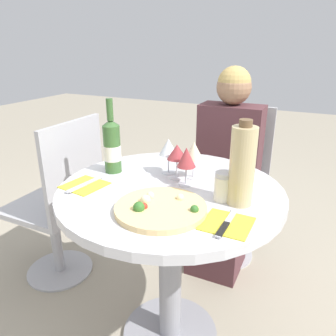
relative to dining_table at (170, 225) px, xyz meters
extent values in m
plane|color=#9E937F|center=(0.00, 0.00, -0.60)|extent=(12.00, 12.00, 0.00)
cylinder|color=gray|center=(0.00, 0.00, -0.59)|extent=(0.44, 0.44, 0.02)
cylinder|color=gray|center=(0.00, 0.00, -0.22)|extent=(0.10, 0.10, 0.71)
cylinder|color=silver|center=(0.00, 0.00, 0.15)|extent=(0.89, 0.89, 0.04)
cylinder|color=#ADADB2|center=(0.04, 0.73, -0.59)|extent=(0.38, 0.38, 0.01)
cylinder|color=#ADADB2|center=(0.04, 0.73, -0.38)|extent=(0.06, 0.06, 0.43)
cube|color=#ADADB2|center=(0.04, 0.73, -0.15)|extent=(0.43, 0.43, 0.03)
cube|color=#ADADB2|center=(0.04, 0.94, 0.10)|extent=(0.43, 0.02, 0.49)
cube|color=#512D33|center=(0.04, 0.58, -0.37)|extent=(0.30, 0.30, 0.46)
cube|color=#512D33|center=(0.04, 0.73, 0.12)|extent=(0.35, 0.18, 0.52)
sphere|color=#997051|center=(0.04, 0.73, 0.48)|extent=(0.19, 0.19, 0.19)
sphere|color=tan|center=(0.04, 0.73, 0.50)|extent=(0.18, 0.18, 0.18)
cylinder|color=#ADADB2|center=(-0.80, 0.13, -0.59)|extent=(0.38, 0.38, 0.01)
cylinder|color=#ADADB2|center=(-0.80, 0.13, -0.38)|extent=(0.06, 0.06, 0.43)
cube|color=#ADADB2|center=(-0.80, 0.13, -0.15)|extent=(0.43, 0.43, 0.03)
cube|color=#ADADB2|center=(-0.60, 0.13, 0.10)|extent=(0.02, 0.43, 0.49)
cylinder|color=#E5C17F|center=(0.05, -0.19, 0.18)|extent=(0.31, 0.31, 0.02)
sphere|color=#B22D1E|center=(0.01, -0.23, 0.20)|extent=(0.02, 0.02, 0.02)
sphere|color=beige|center=(0.09, -0.11, 0.20)|extent=(0.03, 0.03, 0.03)
sphere|color=#336B28|center=(0.17, -0.17, 0.20)|extent=(0.03, 0.03, 0.03)
sphere|color=beige|center=(-0.01, -0.15, 0.20)|extent=(0.03, 0.03, 0.03)
sphere|color=#336B28|center=(0.00, -0.25, 0.20)|extent=(0.04, 0.04, 0.04)
sphere|color=beige|center=(-0.01, -0.19, 0.20)|extent=(0.04, 0.04, 0.04)
cylinder|color=#38602D|center=(-0.30, 0.05, 0.27)|extent=(0.07, 0.07, 0.21)
cone|color=#38602D|center=(-0.30, 0.05, 0.39)|extent=(0.07, 0.07, 0.03)
cylinder|color=#38602D|center=(-0.30, 0.05, 0.44)|extent=(0.03, 0.03, 0.09)
cylinder|color=silver|center=(-0.30, 0.05, 0.26)|extent=(0.08, 0.08, 0.07)
cylinder|color=tan|center=(0.28, -0.02, 0.31)|extent=(0.09, 0.09, 0.28)
cylinder|color=brown|center=(0.28, -0.02, 0.46)|extent=(0.04, 0.04, 0.02)
cylinder|color=silver|center=(0.22, -0.02, 0.22)|extent=(0.07, 0.07, 0.09)
cylinder|color=#B2B2B7|center=(0.22, -0.02, 0.27)|extent=(0.06, 0.06, 0.02)
cylinder|color=silver|center=(0.04, 0.14, 0.17)|extent=(0.06, 0.06, 0.00)
cylinder|color=silver|center=(0.04, 0.14, 0.21)|extent=(0.01, 0.01, 0.08)
cone|color=beige|center=(0.04, 0.14, 0.29)|extent=(0.08, 0.08, 0.07)
cylinder|color=silver|center=(-0.02, 0.09, 0.17)|extent=(0.06, 0.06, 0.00)
cylinder|color=silver|center=(-0.02, 0.09, 0.21)|extent=(0.01, 0.01, 0.08)
cone|color=#9E383D|center=(-0.02, 0.09, 0.29)|extent=(0.08, 0.08, 0.06)
cylinder|color=silver|center=(-0.07, 0.14, 0.17)|extent=(0.06, 0.06, 0.00)
cylinder|color=silver|center=(-0.07, 0.14, 0.21)|extent=(0.01, 0.01, 0.08)
cone|color=silver|center=(-0.07, 0.14, 0.29)|extent=(0.08, 0.08, 0.07)
cylinder|color=silver|center=(0.04, 0.05, 0.17)|extent=(0.06, 0.06, 0.00)
cylinder|color=silver|center=(0.04, 0.05, 0.21)|extent=(0.01, 0.01, 0.07)
cone|color=#9E383D|center=(0.04, 0.05, 0.29)|extent=(0.08, 0.08, 0.08)
cube|color=yellow|center=(-0.32, -0.13, 0.17)|extent=(0.17, 0.17, 0.00)
cube|color=silver|center=(-0.32, -0.13, 0.18)|extent=(0.04, 0.19, 0.00)
cube|color=silver|center=(-0.32, -0.18, 0.18)|extent=(0.03, 0.09, 0.00)
cube|color=yellow|center=(0.28, -0.18, 0.17)|extent=(0.15, 0.15, 0.00)
cube|color=silver|center=(0.28, -0.18, 0.18)|extent=(0.02, 0.19, 0.00)
cube|color=black|center=(0.28, -0.22, 0.18)|extent=(0.02, 0.09, 0.00)
camera|label=1|loc=(0.50, -1.07, 0.70)|focal=35.00mm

